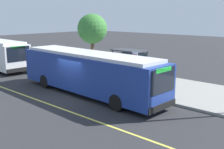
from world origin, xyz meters
TOP-DOWN VIEW (x-y plane):
  - ground_plane at (0.00, 0.00)m, footprint 120.00×120.00m
  - sidewalk_curb at (0.00, 6.00)m, footprint 44.00×6.40m
  - lane_stripe_center at (0.00, -2.20)m, footprint 36.00×0.14m
  - transit_bus_main at (0.45, 1.01)m, footprint 12.39×2.97m
  - bus_shelter at (-0.13, 6.17)m, footprint 2.90×1.60m
  - waiting_bench at (0.03, 6.11)m, footprint 1.60×0.48m
  - route_sign_post at (2.51, 3.56)m, footprint 0.44×0.08m
  - pedestrian_commuter at (2.52, 4.80)m, footprint 0.24×0.40m
  - street_tree_near_shelter at (-5.73, 7.31)m, footprint 2.92×2.92m

SIDE VIEW (x-z plane):
  - ground_plane at x=0.00m, z-range 0.00..0.00m
  - lane_stripe_center at x=0.00m, z-range 0.00..0.01m
  - sidewalk_curb at x=0.00m, z-range 0.00..0.15m
  - waiting_bench at x=0.03m, z-range 0.16..1.11m
  - pedestrian_commuter at x=2.52m, z-range 0.27..1.96m
  - transit_bus_main at x=0.45m, z-range 0.14..3.09m
  - bus_shelter at x=-0.13m, z-range 0.68..3.16m
  - route_sign_post at x=2.51m, z-range 0.56..3.36m
  - street_tree_near_shelter at x=-5.73m, z-range 1.37..6.79m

